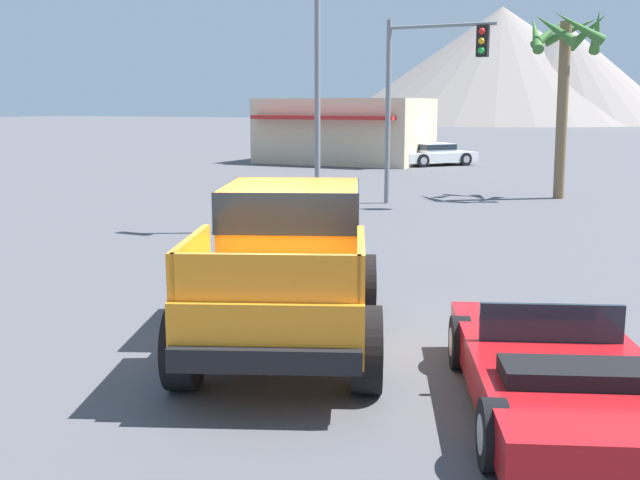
% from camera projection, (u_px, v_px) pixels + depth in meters
% --- Properties ---
extents(ground_plane, '(320.00, 320.00, 0.00)m').
position_uv_depth(ground_plane, '(293.00, 344.00, 9.90)').
color(ground_plane, '#4C4C51').
extents(orange_pickup_truck, '(3.64, 5.22, 2.05)m').
position_uv_depth(orange_pickup_truck, '(289.00, 257.00, 9.85)').
color(orange_pickup_truck, orange).
rests_on(orange_pickup_truck, ground_plane).
extents(red_convertible_car, '(3.17, 4.51, 1.03)m').
position_uv_depth(red_convertible_car, '(560.00, 376.00, 7.61)').
color(red_convertible_car, '#B21419').
rests_on(red_convertible_car, ground_plane).
extents(parked_car_white, '(4.10, 4.39, 1.16)m').
position_uv_depth(parked_car_white, '(435.00, 154.00, 39.19)').
color(parked_car_white, white).
rests_on(parked_car_white, ground_plane).
extents(traffic_light_main, '(3.42, 0.38, 5.72)m').
position_uv_depth(traffic_light_main, '(428.00, 77.00, 22.91)').
color(traffic_light_main, slate).
rests_on(traffic_light_main, ground_plane).
extents(street_lamp_post, '(0.90, 0.24, 7.45)m').
position_uv_depth(street_lamp_post, '(317.00, 47.00, 17.87)').
color(street_lamp_post, slate).
rests_on(street_lamp_post, ground_plane).
extents(palm_tree_tall, '(2.75, 2.71, 6.21)m').
position_uv_depth(palm_tree_tall, '(566.00, 57.00, 24.55)').
color(palm_tree_tall, brown).
rests_on(palm_tree_tall, ground_plane).
extents(storefront_building, '(8.79, 6.16, 3.47)m').
position_uv_depth(storefront_building, '(345.00, 131.00, 40.95)').
color(storefront_building, beige).
rests_on(storefront_building, ground_plane).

